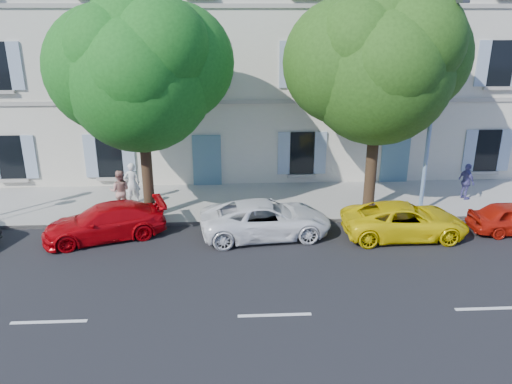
{
  "coord_description": "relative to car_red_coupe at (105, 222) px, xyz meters",
  "views": [
    {
      "loc": [
        -1.12,
        -15.53,
        7.7
      ],
      "look_at": [
        -0.19,
        2.0,
        1.4
      ],
      "focal_mm": 35.0,
      "sensor_mm": 36.0,
      "label": 1
    }
  ],
  "objects": [
    {
      "name": "sidewalk",
      "position": [
        5.68,
        3.19,
        -0.55
      ],
      "size": [
        36.0,
        4.5,
        0.15
      ],
      "primitive_type": "cube",
      "color": "#A09E96",
      "rests_on": "ground"
    },
    {
      "name": "pedestrian_c",
      "position": [
        14.61,
        2.88,
        0.31
      ],
      "size": [
        0.59,
        0.99,
        1.57
      ],
      "primitive_type": "imported",
      "rotation": [
        0.0,
        0.0,
        1.81
      ],
      "color": "#504D8D",
      "rests_on": "sidewalk"
    },
    {
      "name": "ground",
      "position": [
        5.68,
        -1.26,
        -0.63
      ],
      "size": [
        90.0,
        90.0,
        0.0
      ],
      "primitive_type": "plane",
      "color": "black"
    },
    {
      "name": "kerb",
      "position": [
        5.68,
        1.02,
        -0.55
      ],
      "size": [
        36.0,
        0.16,
        0.16
      ],
      "primitive_type": "cube",
      "color": "#9E998E",
      "rests_on": "ground"
    },
    {
      "name": "tree_left",
      "position": [
        1.37,
        1.61,
        4.89
      ],
      "size": [
        5.38,
        5.38,
        8.34
      ],
      "color": "#3A2819",
      "rests_on": "sidewalk"
    },
    {
      "name": "tree_right",
      "position": [
        10.18,
        2.03,
        5.02
      ],
      "size": [
        5.57,
        5.57,
        8.57
      ],
      "color": "#3A2819",
      "rests_on": "sidewalk"
    },
    {
      "name": "car_white_coupe",
      "position": [
        5.81,
        -0.11,
        0.03
      ],
      "size": [
        4.94,
        2.66,
        1.32
      ],
      "primitive_type": "imported",
      "rotation": [
        0.0,
        0.0,
        1.67
      ],
      "color": "white",
      "rests_on": "ground"
    },
    {
      "name": "street_lamp",
      "position": [
        12.18,
        1.38,
        4.14
      ],
      "size": [
        0.29,
        1.74,
        8.15
      ],
      "color": "#7293BF",
      "rests_on": "sidewalk"
    },
    {
      "name": "pedestrian_a",
      "position": [
        0.45,
        3.13,
        0.4
      ],
      "size": [
        0.73,
        0.57,
        1.76
      ],
      "primitive_type": "imported",
      "rotation": [
        0.0,
        0.0,
        3.4
      ],
      "color": "silver",
      "rests_on": "sidewalk"
    },
    {
      "name": "car_red_coupe",
      "position": [
        0.0,
        0.0,
        0.0
      ],
      "size": [
        4.65,
        3.01,
        1.25
      ],
      "primitive_type": "imported",
      "rotation": [
        0.0,
        0.0,
        5.03
      ],
      "color": "#B1050B",
      "rests_on": "ground"
    },
    {
      "name": "car_yellow_supercar",
      "position": [
        10.83,
        -0.43,
        -0.0
      ],
      "size": [
        4.52,
        2.11,
        1.25
      ],
      "primitive_type": "imported",
      "rotation": [
        0.0,
        0.0,
        1.58
      ],
      "color": "yellow",
      "rests_on": "ground"
    },
    {
      "name": "pedestrian_b",
      "position": [
        0.12,
        2.27,
        0.38
      ],
      "size": [
        0.84,
        0.66,
        1.71
      ],
      "primitive_type": "imported",
      "rotation": [
        0.0,
        0.0,
        3.16
      ],
      "color": "tan",
      "rests_on": "sidewalk"
    },
    {
      "name": "building",
      "position": [
        5.68,
        8.94,
        5.37
      ],
      "size": [
        28.0,
        7.0,
        12.0
      ],
      "primitive_type": "cube",
      "color": "beige",
      "rests_on": "ground"
    }
  ]
}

